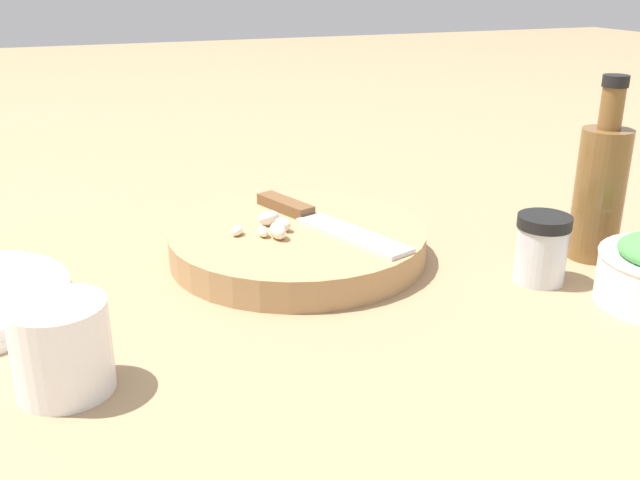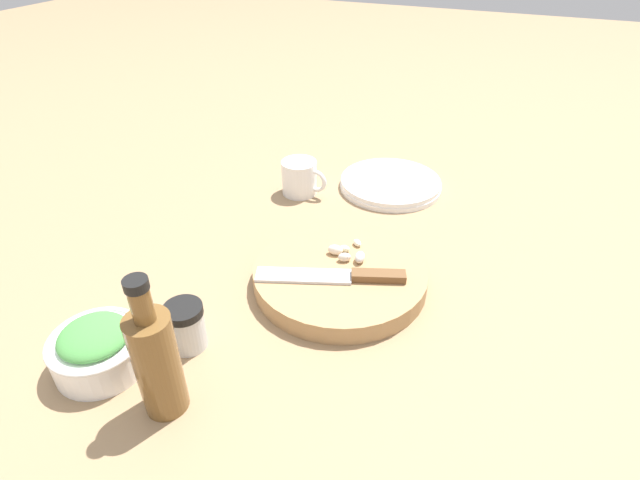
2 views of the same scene
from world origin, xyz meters
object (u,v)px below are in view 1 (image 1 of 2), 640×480
Objects in this scene: chef_knife at (318,220)px; garlic_cloves at (270,226)px; coffee_mug at (62,346)px; cutting_board at (298,243)px; spice_jar at (541,248)px; oil_bottle at (600,188)px.

garlic_cloves reaches higher than chef_knife.
cutting_board is at bearing -143.69° from coffee_mug.
cutting_board is 0.25m from spice_jar.
oil_bottle is at bearing 136.28° from chef_knife.
coffee_mug is at bearing 4.62° from spice_jar.
spice_jar is (-0.21, 0.15, 0.02)m from cutting_board.
spice_jar reaches higher than cutting_board.
chef_knife is at bearing -145.16° from coffee_mug.
cutting_board is 0.31m from coffee_mug.
spice_jar is at bearing -175.38° from coffee_mug.
garlic_cloves is 0.95× the size of spice_jar.
chef_knife is at bearing -40.76° from spice_jar.
oil_bottle is at bearing 159.51° from cutting_board.
spice_jar is 0.70× the size of coffee_mug.
coffee_mug reaches higher than cutting_board.
spice_jar is at bearing 148.34° from garlic_cloves.
oil_bottle is (-0.27, 0.12, 0.04)m from chef_knife.
garlic_cloves is (0.03, -0.00, 0.02)m from cutting_board.
chef_knife is at bearing -23.98° from oil_bottle.
chef_knife reaches higher than cutting_board.
coffee_mug is at bearing 15.10° from chef_knife.
spice_jar is 0.46m from coffee_mug.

